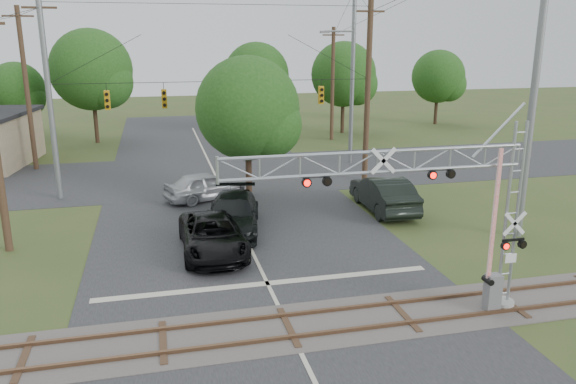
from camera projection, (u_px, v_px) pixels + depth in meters
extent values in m
plane|color=#374821|center=(305.00, 362.00, 16.37)|extent=(160.00, 160.00, 0.00)
cube|color=#262629|center=(248.00, 243.00, 25.74)|extent=(14.00, 90.00, 0.02)
cube|color=#262629|center=(215.00, 174.00, 38.87)|extent=(90.00, 12.00, 0.02)
cube|color=#4E4743|center=(289.00, 328.00, 18.24)|extent=(90.00, 3.20, 0.05)
cube|color=brown|center=(294.00, 337.00, 17.54)|extent=(90.00, 0.12, 0.14)
cube|color=brown|center=(284.00, 315.00, 18.89)|extent=(90.00, 0.12, 0.14)
cylinder|color=gray|center=(502.00, 304.00, 19.63)|extent=(0.82, 0.82, 0.27)
cube|color=silver|center=(511.00, 258.00, 18.88)|extent=(0.41, 0.03, 0.32)
cube|color=slate|center=(492.00, 293.00, 19.19)|extent=(0.50, 0.41, 1.37)
cube|color=red|center=(494.00, 217.00, 18.40)|extent=(0.13, 0.08, 4.55)
cylinder|color=slate|center=(50.00, 100.00, 31.47)|extent=(0.32, 0.32, 11.50)
cylinder|color=#3D2F1C|center=(368.00, 93.00, 35.73)|extent=(0.36, 0.36, 11.50)
cylinder|color=black|center=(218.00, 81.00, 33.37)|extent=(19.00, 0.03, 0.03)
cube|color=#C7880E|center=(107.00, 100.00, 32.19)|extent=(0.30, 0.30, 1.10)
cube|color=#C7880E|center=(164.00, 99.00, 32.90)|extent=(0.30, 0.30, 1.10)
cube|color=#C7880E|center=(219.00, 97.00, 33.62)|extent=(0.30, 0.30, 1.10)
cube|color=#C7880E|center=(271.00, 96.00, 34.34)|extent=(0.30, 0.30, 1.10)
cube|color=#C7880E|center=(321.00, 95.00, 35.05)|extent=(0.30, 0.30, 1.10)
imported|color=black|center=(213.00, 235.00, 24.46)|extent=(2.73, 5.83, 1.61)
imported|color=black|center=(233.00, 214.00, 27.24)|extent=(3.55, 6.36, 1.74)
imported|color=#A0A2A8|center=(206.00, 186.00, 32.56)|extent=(5.26, 3.51, 1.66)
imported|color=black|center=(384.00, 194.00, 30.48)|extent=(2.13, 5.83, 1.91)
cylinder|color=slate|center=(352.00, 98.00, 41.00)|extent=(0.22, 0.22, 9.79)
cylinder|color=slate|center=(339.00, 31.00, 39.51)|extent=(2.18, 0.13, 0.13)
cube|color=slate|center=(325.00, 32.00, 39.28)|extent=(0.65, 0.27, 0.16)
cylinder|color=#3D2F1C|center=(27.00, 90.00, 38.89)|extent=(0.34, 0.34, 11.24)
cube|color=#3D2F1C|center=(18.00, 16.00, 37.59)|extent=(2.00, 0.12, 0.12)
cylinder|color=slate|center=(353.00, 69.00, 45.14)|extent=(0.34, 0.34, 13.49)
cylinder|color=slate|center=(535.00, 86.00, 24.92)|extent=(0.34, 0.34, 14.15)
cylinder|color=#3D2F1C|center=(333.00, 85.00, 50.81)|extent=(0.34, 0.34, 10.07)
cube|color=#3D2F1C|center=(334.00, 35.00, 49.66)|extent=(2.00, 0.12, 0.12)
cylinder|color=#352418|center=(21.00, 122.00, 51.50)|extent=(0.36, 0.36, 3.25)
sphere|color=#1C4714|center=(17.00, 90.00, 50.72)|extent=(5.03, 5.03, 5.03)
cylinder|color=#352418|center=(95.00, 117.00, 50.03)|extent=(0.36, 0.36, 4.58)
sphere|color=#1C4714|center=(91.00, 70.00, 48.92)|extent=(7.07, 7.07, 7.07)
cylinder|color=#352418|center=(249.00, 168.00, 32.26)|extent=(0.36, 0.36, 3.77)
sphere|color=#1C4714|center=(248.00, 108.00, 31.35)|extent=(5.83, 5.83, 5.83)
cylinder|color=#352418|center=(257.00, 113.00, 54.67)|extent=(0.36, 0.36, 4.03)
sphere|color=#1C4714|center=(256.00, 75.00, 53.69)|extent=(6.23, 6.23, 6.23)
cylinder|color=#352418|center=(343.00, 112.00, 55.30)|extent=(0.36, 0.36, 4.06)
sphere|color=#1C4714|center=(344.00, 74.00, 54.32)|extent=(6.28, 6.28, 6.28)
cylinder|color=#352418|center=(436.00, 107.00, 61.10)|extent=(0.36, 0.36, 3.64)
sphere|color=#1C4714|center=(438.00, 76.00, 60.22)|extent=(5.63, 5.63, 5.63)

